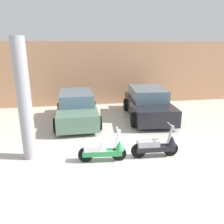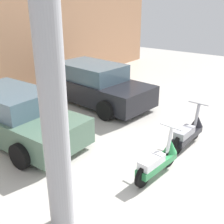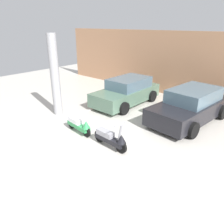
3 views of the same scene
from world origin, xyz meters
TOP-DOWN VIEW (x-y plane):
  - ground_plane at (0.00, 0.00)m, footprint 28.00×28.00m
  - wall_back at (0.00, 7.92)m, footprint 19.60×0.12m
  - scooter_front_left at (-1.19, 0.72)m, footprint 1.53×0.55m
  - scooter_front_right at (0.55, 0.71)m, footprint 1.58×0.57m
  - car_rear_left at (-1.97, 4.82)m, footprint 2.03×4.19m
  - car_rear_center at (1.63, 4.90)m, footprint 2.46×4.56m
  - support_column_side at (-3.57, 1.36)m, footprint 0.42×0.42m

SIDE VIEW (x-z plane):
  - ground_plane at x=0.00m, z-range 0.00..0.00m
  - scooter_front_left at x=-1.19m, z-range -0.16..0.91m
  - scooter_front_right at x=0.55m, z-range -0.16..0.94m
  - car_rear_left at x=-1.97m, z-range -0.03..1.39m
  - car_rear_center at x=1.63m, z-range -0.03..1.46m
  - wall_back at x=0.00m, z-range 0.00..3.81m
  - support_column_side at x=-3.57m, z-range 0.00..3.81m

